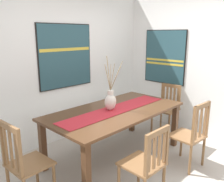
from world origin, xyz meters
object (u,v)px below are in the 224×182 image
Objects in this scene: centerpiece_vase at (110,100)px; painting_on_side_wall at (165,57)px; chair_0 at (146,163)px; chair_2 at (191,134)px; chair_3 at (167,107)px; painting_on_back_wall at (66,56)px; chair_1 at (25,162)px; dining_table at (116,115)px.

painting_on_side_wall is (1.84, 0.25, 0.49)m from centerpiece_vase.
chair_2 is (1.02, -0.02, 0.01)m from chair_0.
chair_3 is at bearing -137.54° from painting_on_side_wall.
chair_3 is at bearing -2.85° from centerpiece_vase.
chair_1 is at bearing -141.21° from painting_on_back_wall.
dining_table is at bearing 118.72° from chair_2.
chair_0 is 0.93× the size of chair_1.
dining_table is at bearing 178.96° from chair_3.
centerpiece_vase is 1.16m from chair_0.
chair_0 is 2.75m from painting_on_side_wall.
dining_table is 1.39m from painting_on_back_wall.
painting_on_side_wall is at bearing 42.46° from chair_3.
chair_0 is 2.13m from chair_3.
chair_2 is at bearing -74.57° from painting_on_back_wall.
chair_3 is at bearing -1.04° from dining_table.
dining_table is at bearing -87.30° from painting_on_back_wall.
centerpiece_vase is at bearing 65.52° from chair_0.
dining_table is 2.64× the size of centerpiece_vase.
dining_table is 2.15× the size of chair_2.
centerpiece_vase is 0.73× the size of painting_on_side_wall.
chair_2 is at bearing -134.53° from chair_3.
chair_1 reaches higher than chair_3.
chair_1 is 1.07× the size of chair_3.
chair_2 is 1.99m from painting_on_side_wall.
chair_0 is 2.33m from painting_on_back_wall.
chair_1 is 0.90× the size of painting_on_back_wall.
chair_1 is 1.01× the size of chair_2.
chair_2 is (0.52, -0.95, -0.18)m from dining_table.
painting_on_side_wall is (3.21, 0.28, 0.90)m from chair_1.
centerpiece_vase is 0.81× the size of chair_1.
centerpiece_vase is 1.22m from chair_2.
painting_on_back_wall is at bearing 92.70° from dining_table.
chair_2 is at bearing -0.89° from chair_0.
chair_1 is 2.03m from painting_on_back_wall.
chair_3 is (1.93, 0.90, 0.01)m from chair_0.
painting_on_side_wall is (1.78, 0.30, 0.72)m from dining_table.
chair_2 is at bearing -135.34° from painting_on_side_wall.
chair_1 is at bearing -174.97° from painting_on_side_wall.
chair_1 reaches higher than chair_0.
chair_3 is (0.91, 0.92, -0.01)m from chair_2.
chair_1 is at bearing 153.76° from chair_2.
centerpiece_vase reaches higher than chair_3.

